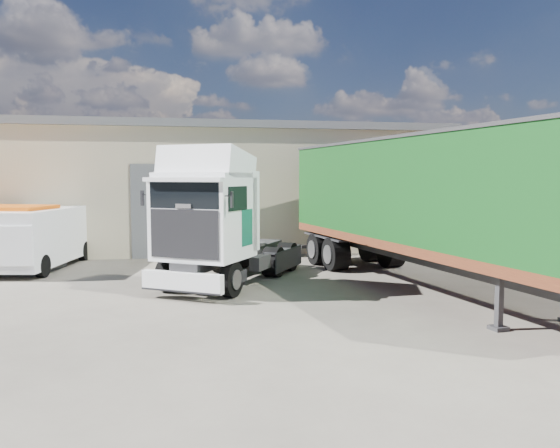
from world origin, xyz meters
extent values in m
plane|color=#2C2A23|center=(0.00, 0.00, 0.00)|extent=(120.00, 120.00, 0.00)
cube|color=beige|center=(-6.00, 16.00, 2.50)|extent=(30.00, 12.00, 5.00)
cube|color=slate|center=(-6.00, 16.00, 5.15)|extent=(30.60, 12.60, 0.30)
cube|color=slate|center=(-2.00, 9.98, 1.80)|extent=(4.00, 0.08, 3.60)
cube|color=slate|center=(-6.00, 16.00, 5.35)|extent=(30.60, 0.40, 0.15)
cylinder|color=black|center=(-1.75, 3.19, 0.47)|extent=(2.34, 1.95, 0.94)
cylinder|color=black|center=(-0.10, 5.81, 0.47)|extent=(2.38, 1.98, 0.94)
cylinder|color=black|center=(0.56, 6.86, 0.47)|extent=(2.38, 1.98, 0.94)
cube|color=#2D2D30|center=(-0.62, 4.99, 0.80)|extent=(3.79, 5.36, 0.27)
cube|color=white|center=(-2.20, 2.48, 0.49)|extent=(2.03, 1.39, 0.49)
cube|color=white|center=(-1.59, 3.46, 2.01)|extent=(2.96, 2.90, 2.17)
cube|color=black|center=(-2.13, 2.59, 1.68)|extent=(1.67, 1.08, 1.24)
cube|color=black|center=(-2.12, 2.61, 2.65)|extent=(1.71, 1.10, 0.66)
cube|color=white|center=(-1.49, 3.60, 3.41)|extent=(2.77, 2.62, 1.09)
cube|color=#0B533F|center=(-2.34, 4.35, 1.77)|extent=(0.36, 0.57, 0.97)
cube|color=#0B533F|center=(-0.46, 3.16, 1.77)|extent=(0.36, 0.57, 0.97)
cylinder|color=#2D2D30|center=(-0.01, 5.96, 0.98)|extent=(1.34, 1.34, 0.11)
cube|color=#2D2D30|center=(4.11, -1.37, 0.57)|extent=(0.36, 0.36, 1.15)
cylinder|color=black|center=(3.81, 6.88, 0.55)|extent=(2.80, 1.49, 1.11)
cube|color=#2D2D30|center=(4.44, 2.70, 0.94)|extent=(2.71, 12.52, 0.37)
cube|color=#603116|center=(4.44, 2.70, 1.29)|extent=(4.46, 12.79, 0.25)
cube|color=black|center=(4.44, 2.70, 2.77)|extent=(4.46, 12.79, 2.72)
cube|color=#2D2D30|center=(4.44, 2.70, 4.15)|extent=(4.53, 12.86, 0.08)
cylinder|color=black|center=(-7.33, 6.77, 0.36)|extent=(2.17, 1.11, 0.71)
cylinder|color=black|center=(-6.64, 10.14, 0.36)|extent=(2.17, 1.11, 0.71)
cube|color=white|center=(-6.98, 8.45, 1.13)|extent=(3.00, 5.26, 1.83)
cube|color=white|center=(-7.39, 6.45, 1.08)|extent=(2.15, 1.35, 1.18)
cube|color=black|center=(-7.35, 6.66, 1.67)|extent=(1.86, 0.46, 0.65)
cube|color=#2D2D30|center=(-8.08, 8.13, 0.16)|extent=(3.95, 3.09, 0.32)
cube|color=#CD550C|center=(-8.08, 8.13, 1.08)|extent=(3.68, 2.82, 2.16)
camera|label=1|loc=(-2.31, -11.24, 3.13)|focal=35.00mm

